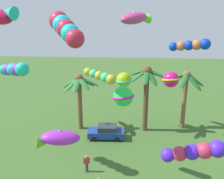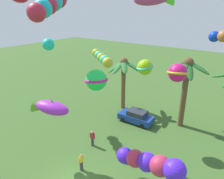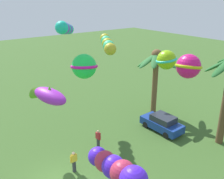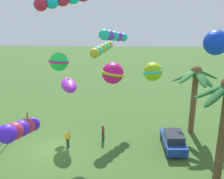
{
  "view_description": "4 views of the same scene",
  "coord_description": "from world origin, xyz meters",
  "px_view_note": "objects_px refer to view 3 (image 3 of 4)",
  "views": [
    {
      "loc": [
        1.62,
        -14.79,
        13.5
      ],
      "look_at": [
        0.26,
        5.15,
        7.29
      ],
      "focal_mm": 41.5,
      "sensor_mm": 36.0,
      "label": 1
    },
    {
      "loc": [
        9.37,
        -8.02,
        12.18
      ],
      "look_at": [
        0.88,
        3.71,
        6.54
      ],
      "focal_mm": 33.74,
      "sensor_mm": 36.0,
      "label": 2
    },
    {
      "loc": [
        12.75,
        -5.3,
        11.6
      ],
      "look_at": [
        0.98,
        3.61,
        6.06
      ],
      "focal_mm": 40.62,
      "sensor_mm": 36.0,
      "label": 3
    },
    {
      "loc": [
        19.97,
        6.27,
        11.89
      ],
      "look_at": [
        0.41,
        5.32,
        5.64
      ],
      "focal_mm": 42.64,
      "sensor_mm": 36.0,
      "label": 4
    }
  ],
  "objects_px": {
    "parked_car_0": "(162,123)",
    "kite_fish_3": "(48,96)",
    "spectator_1": "(98,139)",
    "kite_tube_2": "(108,44)",
    "kite_tube_1": "(116,168)",
    "palm_tree_1": "(156,66)",
    "kite_ball_0": "(188,66)",
    "kite_ball_5": "(166,60)",
    "spectator_0": "(74,161)",
    "kite_ball_8": "(84,66)",
    "kite_tube_9": "(65,28)"
  },
  "relations": [
    {
      "from": "palm_tree_1",
      "to": "kite_tube_2",
      "type": "xyz_separation_m",
      "value": [
        3.39,
        -8.39,
        3.59
      ]
    },
    {
      "from": "kite_tube_2",
      "to": "kite_ball_0",
      "type": "bearing_deg",
      "value": 11.81
    },
    {
      "from": "parked_car_0",
      "to": "kite_tube_2",
      "type": "distance_m",
      "value": 9.95
    },
    {
      "from": "kite_ball_8",
      "to": "kite_ball_0",
      "type": "bearing_deg",
      "value": 47.62
    },
    {
      "from": "palm_tree_1",
      "to": "kite_tube_9",
      "type": "xyz_separation_m",
      "value": [
        -3.7,
        -7.8,
        3.85
      ]
    },
    {
      "from": "spectator_0",
      "to": "kite_fish_3",
      "type": "relative_size",
      "value": 0.47
    },
    {
      "from": "parked_car_0",
      "to": "kite_ball_5",
      "type": "bearing_deg",
      "value": -50.44
    },
    {
      "from": "parked_car_0",
      "to": "kite_ball_0",
      "type": "distance_m",
      "value": 10.55
    },
    {
      "from": "parked_car_0",
      "to": "kite_fish_3",
      "type": "distance_m",
      "value": 10.6
    },
    {
      "from": "kite_fish_3",
      "to": "kite_ball_8",
      "type": "bearing_deg",
      "value": 4.66
    },
    {
      "from": "kite_fish_3",
      "to": "kite_ball_5",
      "type": "bearing_deg",
      "value": 58.61
    },
    {
      "from": "parked_car_0",
      "to": "kite_ball_8",
      "type": "distance_m",
      "value": 11.74
    },
    {
      "from": "kite_tube_2",
      "to": "palm_tree_1",
      "type": "bearing_deg",
      "value": 112.01
    },
    {
      "from": "palm_tree_1",
      "to": "kite_tube_9",
      "type": "height_order",
      "value": "kite_tube_9"
    },
    {
      "from": "palm_tree_1",
      "to": "kite_ball_5",
      "type": "xyz_separation_m",
      "value": [
        5.09,
        -4.5,
        2.28
      ]
    },
    {
      "from": "kite_ball_5",
      "to": "kite_ball_8",
      "type": "distance_m",
      "value": 6.84
    },
    {
      "from": "spectator_1",
      "to": "kite_fish_3",
      "type": "xyz_separation_m",
      "value": [
        -1.35,
        -3.25,
        4.08
      ]
    },
    {
      "from": "palm_tree_1",
      "to": "kite_ball_8",
      "type": "relative_size",
      "value": 3.22
    },
    {
      "from": "kite_ball_8",
      "to": "kite_tube_1",
      "type": "bearing_deg",
      "value": -17.12
    },
    {
      "from": "parked_car_0",
      "to": "spectator_1",
      "type": "distance_m",
      "value": 6.28
    },
    {
      "from": "kite_ball_5",
      "to": "kite_ball_8",
      "type": "height_order",
      "value": "kite_ball_8"
    },
    {
      "from": "kite_tube_1",
      "to": "kite_tube_2",
      "type": "height_order",
      "value": "kite_tube_2"
    },
    {
      "from": "palm_tree_1",
      "to": "spectator_1",
      "type": "distance_m",
      "value": 9.63
    },
    {
      "from": "parked_car_0",
      "to": "kite_ball_5",
      "type": "distance_m",
      "value": 7.15
    },
    {
      "from": "kite_tube_9",
      "to": "kite_tube_1",
      "type": "bearing_deg",
      "value": -20.03
    },
    {
      "from": "spectator_1",
      "to": "kite_tube_2",
      "type": "xyz_separation_m",
      "value": [
        1.32,
        0.03,
        7.77
      ]
    },
    {
      "from": "kite_tube_2",
      "to": "kite_fish_3",
      "type": "xyz_separation_m",
      "value": [
        -2.67,
        -3.29,
        -3.69
      ]
    },
    {
      "from": "kite_tube_1",
      "to": "kite_tube_2",
      "type": "bearing_deg",
      "value": 146.08
    },
    {
      "from": "kite_ball_0",
      "to": "kite_ball_5",
      "type": "relative_size",
      "value": 0.89
    },
    {
      "from": "spectator_1",
      "to": "kite_ball_5",
      "type": "relative_size",
      "value": 0.76
    },
    {
      "from": "parked_car_0",
      "to": "kite_tube_9",
      "type": "height_order",
      "value": "kite_tube_9"
    },
    {
      "from": "spectator_0",
      "to": "kite_tube_1",
      "type": "height_order",
      "value": "kite_tube_1"
    },
    {
      "from": "kite_tube_1",
      "to": "palm_tree_1",
      "type": "bearing_deg",
      "value": 127.76
    },
    {
      "from": "parked_car_0",
      "to": "spectator_0",
      "type": "height_order",
      "value": "spectator_0"
    },
    {
      "from": "palm_tree_1",
      "to": "kite_tube_1",
      "type": "height_order",
      "value": "palm_tree_1"
    },
    {
      "from": "parked_car_0",
      "to": "kite_tube_9",
      "type": "xyz_separation_m",
      "value": [
        -6.94,
        -5.55,
        8.1
      ]
    },
    {
      "from": "kite_ball_0",
      "to": "kite_tube_9",
      "type": "height_order",
      "value": "kite_tube_9"
    },
    {
      "from": "parked_car_0",
      "to": "kite_fish_3",
      "type": "relative_size",
      "value": 1.18
    },
    {
      "from": "spectator_1",
      "to": "kite_tube_2",
      "type": "height_order",
      "value": "kite_tube_2"
    },
    {
      "from": "kite_fish_3",
      "to": "parked_car_0",
      "type": "bearing_deg",
      "value": 75.02
    },
    {
      "from": "spectator_0",
      "to": "kite_ball_8",
      "type": "bearing_deg",
      "value": 3.07
    },
    {
      "from": "spectator_1",
      "to": "kite_ball_8",
      "type": "bearing_deg",
      "value": -42.61
    },
    {
      "from": "spectator_1",
      "to": "kite_tube_9",
      "type": "bearing_deg",
      "value": 173.83
    },
    {
      "from": "palm_tree_1",
      "to": "parked_car_0",
      "type": "distance_m",
      "value": 5.79
    },
    {
      "from": "kite_fish_3",
      "to": "kite_ball_5",
      "type": "height_order",
      "value": "kite_ball_5"
    },
    {
      "from": "spectator_1",
      "to": "kite_tube_2",
      "type": "bearing_deg",
      "value": 1.49
    },
    {
      "from": "kite_tube_1",
      "to": "kite_ball_8",
      "type": "height_order",
      "value": "kite_ball_8"
    },
    {
      "from": "spectator_1",
      "to": "kite_tube_1",
      "type": "bearing_deg",
      "value": -29.0
    },
    {
      "from": "spectator_0",
      "to": "kite_fish_3",
      "type": "xyz_separation_m",
      "value": [
        -2.76,
        -0.27,
        4.08
      ]
    },
    {
      "from": "palm_tree_1",
      "to": "kite_fish_3",
      "type": "xyz_separation_m",
      "value": [
        0.72,
        -11.67,
        -0.1
      ]
    }
  ]
}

